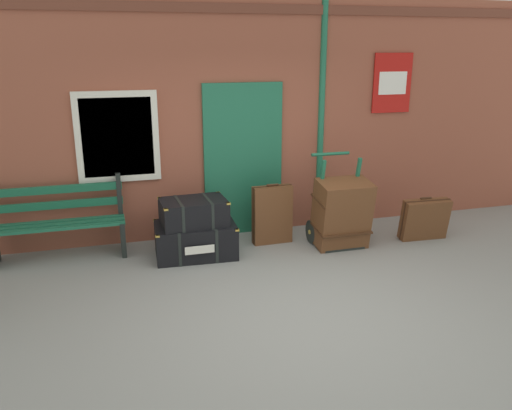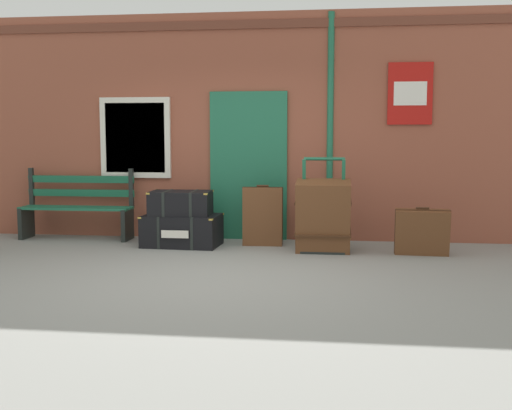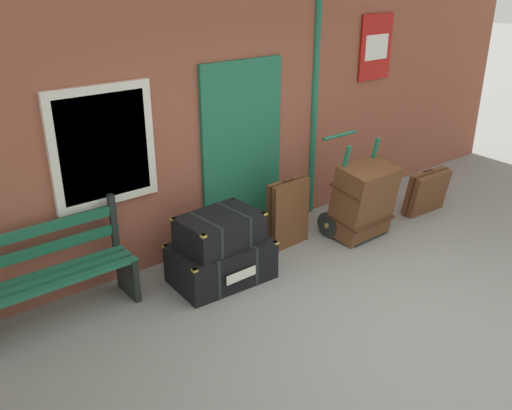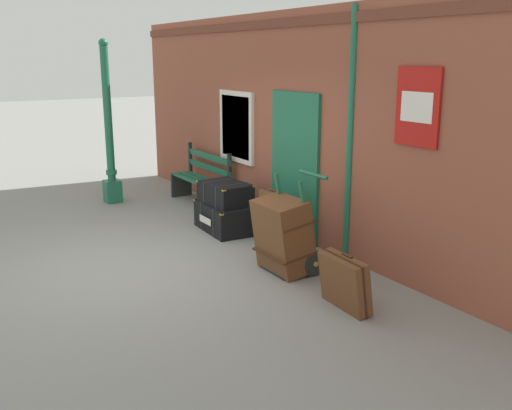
# 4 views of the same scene
# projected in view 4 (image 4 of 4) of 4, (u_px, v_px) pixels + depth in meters

# --- Properties ---
(ground_plane) EXTENTS (60.00, 60.00, 0.00)m
(ground_plane) POSITION_uv_depth(u_px,v_px,m) (134.00, 266.00, 7.28)
(ground_plane) COLOR gray
(brick_facade) EXTENTS (10.40, 0.35, 3.20)m
(brick_facade) POSITION_uv_depth(u_px,v_px,m) (303.00, 127.00, 8.21)
(brick_facade) COLOR brown
(brick_facade) RESTS_ON ground
(lamp_post) EXTENTS (0.28, 0.28, 2.87)m
(lamp_post) POSITION_uv_depth(u_px,v_px,m) (110.00, 143.00, 10.24)
(lamp_post) COLOR #1E6647
(lamp_post) RESTS_ON ground
(platform_bench) EXTENTS (1.60, 0.43, 1.01)m
(platform_bench) POSITION_uv_depth(u_px,v_px,m) (202.00, 180.00, 10.25)
(platform_bench) COLOR #1E6647
(platform_bench) RESTS_ON ground
(steamer_trunk_base) EXTENTS (1.04, 0.71, 0.43)m
(steamer_trunk_base) POSITION_uv_depth(u_px,v_px,m) (226.00, 217.00, 8.75)
(steamer_trunk_base) COLOR black
(steamer_trunk_base) RESTS_ON ground
(steamer_trunk_middle) EXTENTS (0.83, 0.58, 0.33)m
(steamer_trunk_middle) POSITION_uv_depth(u_px,v_px,m) (225.00, 193.00, 8.66)
(steamer_trunk_middle) COLOR black
(steamer_trunk_middle) RESTS_ON steamer_trunk_base
(porters_trolley) EXTENTS (0.71, 0.61, 1.20)m
(porters_trolley) POSITION_uv_depth(u_px,v_px,m) (295.00, 248.00, 7.13)
(porters_trolley) COLOR black
(porters_trolley) RESTS_ON ground
(large_brown_trunk) EXTENTS (0.70, 0.56, 0.93)m
(large_brown_trunk) POSITION_uv_depth(u_px,v_px,m) (283.00, 235.00, 6.99)
(large_brown_trunk) COLOR brown
(large_brown_trunk) RESTS_ON ground
(suitcase_beige) EXTENTS (0.54, 0.18, 0.83)m
(suitcase_beige) POSITION_uv_depth(u_px,v_px,m) (275.00, 220.00, 7.90)
(suitcase_beige) COLOR brown
(suitcase_beige) RESTS_ON ground
(suitcase_charcoal) EXTENTS (0.67, 0.29, 0.60)m
(suitcase_charcoal) POSITION_uv_depth(u_px,v_px,m) (345.00, 283.00, 6.00)
(suitcase_charcoal) COLOR brown
(suitcase_charcoal) RESTS_ON ground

